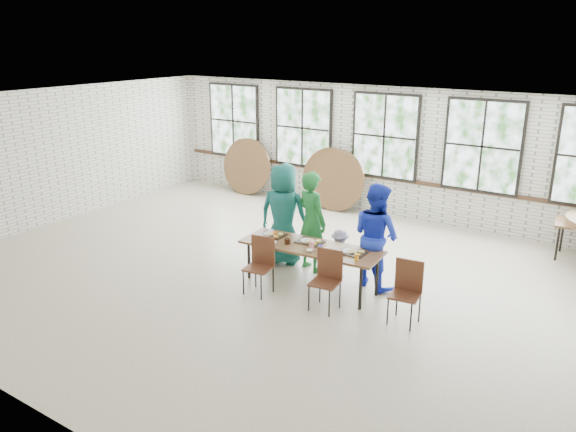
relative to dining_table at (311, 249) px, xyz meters
The scene contains 11 objects.
room 4.57m from the dining_table, 98.83° to the left, with size 12.00×12.00×12.00m.
dining_table is the anchor object (origin of this frame).
chair_near_left 0.86m from the dining_table, 134.19° to the right, with size 0.48×0.47×0.95m.
chair_near_right 0.81m from the dining_table, 40.14° to the right, with size 0.46×0.45×0.95m.
chair_spare 1.82m from the dining_table, ahead, with size 0.46×0.45×0.95m.
adult_teal 1.21m from the dining_table, 146.58° to the left, with size 0.93×0.60×1.90m, color #1A635F.
adult_green 0.79m from the dining_table, 120.42° to the left, with size 0.67×0.44×1.83m, color #1D6F2F.
toddler 0.73m from the dining_table, 72.83° to the left, with size 0.56×0.32×0.86m, color #1D1441.
adult_blue 1.11m from the dining_table, 36.68° to the left, with size 0.87×0.68×1.80m, color #1D34CB.
tabletop_clutter 0.11m from the dining_table, 26.38° to the right, with size 2.00×0.60×0.11m.
round_tops_leaning 5.25m from the dining_table, 127.67° to the left, with size 4.30×0.46×1.48m.
Camera 1 is at (5.16, -7.45, 4.10)m, focal length 35.00 mm.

